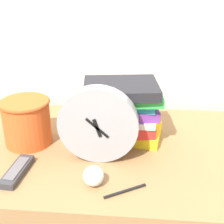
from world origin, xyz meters
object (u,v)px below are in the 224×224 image
book_stack (125,110)px  basket (27,120)px  desk_clock (98,125)px  tv_remote (17,171)px  pen (125,191)px  crumpled_paper_ball (93,176)px

book_stack → basket: size_ratio=1.67×
desk_clock → book_stack: bearing=61.4°
tv_remote → pen: bearing=-9.4°
crumpled_paper_ball → pen: size_ratio=0.52×
book_stack → pen: (0.02, -0.29, -0.11)m
book_stack → tv_remote: size_ratio=1.81×
desk_clock → basket: size_ratio=1.47×
book_stack → basket: book_stack is taller
tv_remote → pen: (0.32, -0.05, -0.01)m
desk_clock → book_stack: size_ratio=0.88×
basket → pen: size_ratio=1.48×
desk_clock → book_stack: 0.16m
desk_clock → crumpled_paper_ball: 0.16m
basket → tv_remote: 0.20m
desk_clock → tv_remote: (-0.23, -0.10, -0.11)m
tv_remote → desk_clock: bearing=23.2°
desk_clock → tv_remote: desk_clock is taller
basket → pen: (0.35, -0.24, -0.08)m
crumpled_paper_ball → basket: bearing=140.6°
crumpled_paper_ball → book_stack: bearing=74.4°
desk_clock → basket: (-0.26, 0.08, -0.04)m
desk_clock → pen: bearing=-58.9°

